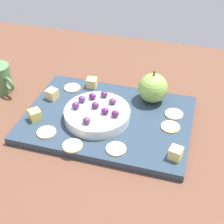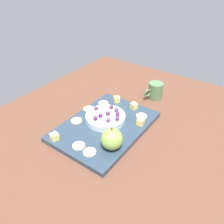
% 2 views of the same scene
% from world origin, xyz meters
% --- Properties ---
extents(table, '(1.22, 0.95, 0.04)m').
position_xyz_m(table, '(0.00, 0.00, 0.02)').
color(table, brown).
rests_on(table, ground).
extents(platter, '(0.40, 0.28, 0.02)m').
position_xyz_m(platter, '(-0.02, 0.00, 0.05)').
color(platter, '#2A3A4B').
rests_on(platter, table).
extents(serving_dish, '(0.16, 0.16, 0.02)m').
position_xyz_m(serving_dish, '(-0.00, 0.01, 0.07)').
color(serving_dish, silver).
rests_on(serving_dish, platter).
extents(apple_whole, '(0.07, 0.07, 0.07)m').
position_xyz_m(apple_whole, '(-0.11, -0.10, 0.10)').
color(apple_whole, '#82AA49').
rests_on(apple_whole, platter).
extents(apple_stem, '(0.01, 0.01, 0.01)m').
position_xyz_m(apple_stem, '(-0.11, -0.10, 0.14)').
color(apple_stem, brown).
rests_on(apple_stem, apple_whole).
extents(cheese_cube_0, '(0.03, 0.03, 0.03)m').
position_xyz_m(cheese_cube_0, '(0.14, -0.03, 0.07)').
color(cheese_cube_0, '#F3CB79').
rests_on(cheese_cube_0, platter).
extents(cheese_cube_1, '(0.03, 0.03, 0.03)m').
position_xyz_m(cheese_cube_1, '(0.06, -0.11, 0.07)').
color(cheese_cube_1, '#F2CC72').
rests_on(cheese_cube_1, platter).
extents(cheese_cube_2, '(0.04, 0.04, 0.03)m').
position_xyz_m(cheese_cube_2, '(0.14, 0.06, 0.07)').
color(cheese_cube_2, '#E7D467').
rests_on(cheese_cube_2, platter).
extents(cheese_cube_3, '(0.03, 0.03, 0.03)m').
position_xyz_m(cheese_cube_3, '(-0.20, 0.09, 0.07)').
color(cheese_cube_3, '#E8D575').
rests_on(cheese_cube_3, platter).
extents(cracker_0, '(0.04, 0.04, 0.00)m').
position_xyz_m(cracker_0, '(-0.07, 0.10, 0.06)').
color(cracker_0, '#E1C67E').
rests_on(cracker_0, platter).
extents(cracker_1, '(0.04, 0.04, 0.00)m').
position_xyz_m(cracker_1, '(-0.17, 0.00, 0.06)').
color(cracker_1, '#E0B67A').
rests_on(cracker_1, platter).
extents(cracker_2, '(0.04, 0.04, 0.00)m').
position_xyz_m(cracker_2, '(-0.17, -0.05, 0.06)').
color(cracker_2, '#E1B68D').
rests_on(cracker_2, platter).
extents(cracker_3, '(0.04, 0.04, 0.00)m').
position_xyz_m(cracker_3, '(0.09, 0.10, 0.06)').
color(cracker_3, '#E0B482').
rests_on(cracker_3, platter).
extents(cracker_4, '(0.04, 0.04, 0.00)m').
position_xyz_m(cracker_4, '(0.11, -0.09, 0.06)').
color(cracker_4, '#E2B480').
rests_on(cracker_4, platter).
extents(cracker_5, '(0.04, 0.04, 0.00)m').
position_xyz_m(cracker_5, '(0.02, 0.12, 0.06)').
color(cracker_5, '#D9C280').
rests_on(cracker_5, platter).
extents(grape_0, '(0.02, 0.02, 0.02)m').
position_xyz_m(grape_0, '(0.03, -0.03, 0.09)').
color(grape_0, '#581C55').
rests_on(grape_0, serving_dish).
extents(grape_1, '(0.02, 0.02, 0.02)m').
position_xyz_m(grape_1, '(-0.02, 0.02, 0.09)').
color(grape_1, '#501B5B').
rests_on(grape_1, serving_dish).
extents(grape_2, '(0.02, 0.02, 0.01)m').
position_xyz_m(grape_2, '(-0.03, -0.02, 0.09)').
color(grape_2, '#592B57').
rests_on(grape_2, serving_dish).
extents(grape_3, '(0.02, 0.02, 0.02)m').
position_xyz_m(grape_3, '(-0.05, 0.03, 0.09)').
color(grape_3, '#501D4A').
rests_on(grape_3, serving_dish).
extents(grape_4, '(0.02, 0.02, 0.02)m').
position_xyz_m(grape_4, '(0.05, -0.01, 0.09)').
color(grape_4, '#552F63').
rests_on(grape_4, serving_dish).
extents(grape_5, '(0.02, 0.02, 0.02)m').
position_xyz_m(grape_5, '(0.05, 0.02, 0.10)').
color(grape_5, '#582656').
rests_on(grape_5, serving_dish).
extents(grape_6, '(0.02, 0.02, 0.02)m').
position_xyz_m(grape_6, '(-0.00, -0.04, 0.09)').
color(grape_6, '#512B54').
rests_on(grape_6, serving_dish).
extents(grape_7, '(0.02, 0.02, 0.02)m').
position_xyz_m(grape_7, '(0.01, 0.01, 0.09)').
color(grape_7, '#49204F').
rests_on(grape_7, serving_dish).
extents(grape_8, '(0.02, 0.02, 0.02)m').
position_xyz_m(grape_8, '(0.01, 0.07, 0.09)').
color(grape_8, '#552E51').
rests_on(grape_8, serving_dish).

